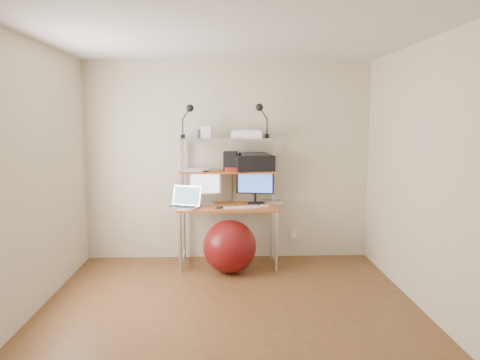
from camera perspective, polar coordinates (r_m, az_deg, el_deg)
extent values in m
plane|color=brown|center=(4.49, -1.20, -15.87)|extent=(3.60, 3.60, 0.00)
plane|color=silver|center=(4.19, -1.30, 17.38)|extent=(3.60, 3.60, 0.00)
plane|color=beige|center=(5.95, -1.48, 2.32)|extent=(3.60, 0.00, 3.60)
plane|color=beige|center=(2.38, -0.66, -5.20)|extent=(3.60, 0.00, 3.60)
plane|color=beige|center=(4.51, -24.76, 0.05)|extent=(0.00, 3.60, 3.60)
plane|color=beige|center=(4.55, 22.03, 0.26)|extent=(0.00, 3.60, 3.60)
cube|color=#C06825|center=(5.66, -1.43, -3.29)|extent=(1.20, 0.60, 0.03)
cylinder|color=silver|center=(5.51, -7.27, -7.59)|extent=(0.04, 0.04, 0.71)
cylinder|color=silver|center=(6.02, -6.82, -6.32)|extent=(0.04, 0.04, 0.71)
cylinder|color=silver|center=(5.53, 4.48, -7.52)|extent=(0.04, 0.04, 0.71)
cylinder|color=silver|center=(6.03, 3.92, -6.26)|extent=(0.04, 0.04, 0.71)
cube|color=silver|center=(5.88, -7.03, 1.23)|extent=(0.03, 0.04, 0.84)
cube|color=silver|center=(5.89, 4.08, 1.28)|extent=(0.03, 0.04, 0.84)
cube|color=#C06825|center=(5.73, -1.46, 1.03)|extent=(1.18, 0.34, 0.02)
cube|color=silver|center=(5.70, -1.47, 5.02)|extent=(1.18, 0.34, 0.02)
cube|color=silver|center=(6.16, 6.53, -6.52)|extent=(0.08, 0.01, 0.12)
cube|color=silver|center=(5.77, -4.24, -2.88)|extent=(0.21, 0.18, 0.01)
cylinder|color=silver|center=(5.78, -4.24, -2.28)|extent=(0.03, 0.03, 0.10)
cube|color=silver|center=(5.75, -4.26, -0.32)|extent=(0.39, 0.13, 0.30)
plane|color=silver|center=(5.74, -4.26, -0.34)|extent=(0.35, 0.09, 0.36)
cube|color=black|center=(5.81, 1.85, -2.80)|extent=(0.19, 0.16, 0.01)
cylinder|color=black|center=(5.82, 1.84, -2.19)|extent=(0.03, 0.03, 0.10)
cube|color=black|center=(5.79, 1.85, -0.31)|extent=(0.47, 0.11, 0.28)
plane|color=#4262E3|center=(5.77, 1.86, -0.33)|extent=(0.42, 0.07, 0.42)
cube|color=silver|center=(5.55, -6.90, -3.31)|extent=(0.43, 0.37, 0.02)
cube|color=#2C2C2E|center=(5.55, -6.90, -3.20)|extent=(0.34, 0.26, 0.00)
cube|color=silver|center=(5.64, -6.34, -1.84)|extent=(0.36, 0.20, 0.24)
plane|color=#6794AC|center=(5.64, -6.34, -1.84)|extent=(0.34, 0.20, 0.32)
cube|color=silver|center=(5.52, 0.22, -3.36)|extent=(0.44, 0.21, 0.01)
cube|color=silver|center=(5.58, 2.98, -3.19)|extent=(0.10, 0.08, 0.02)
cube|color=silver|center=(5.82, 3.89, -2.67)|extent=(0.25, 0.25, 0.04)
cube|color=black|center=(5.52, -2.55, -3.37)|extent=(0.09, 0.13, 0.01)
cube|color=black|center=(5.73, 1.65, 2.09)|extent=(0.52, 0.41, 0.19)
cube|color=#2C2C2E|center=(5.73, 1.66, 3.19)|extent=(0.36, 0.30, 0.03)
cube|color=black|center=(5.73, -1.14, 2.34)|extent=(0.18, 0.18, 0.24)
cube|color=red|center=(5.64, -0.89, 1.29)|extent=(0.19, 0.15, 0.05)
cube|color=silver|center=(5.73, 1.01, 5.57)|extent=(0.43, 0.33, 0.09)
cube|color=silver|center=(5.73, 1.02, 6.08)|extent=(0.36, 0.26, 0.01)
cube|color=silver|center=(5.67, -4.13, 5.83)|extent=(0.13, 0.11, 0.14)
cube|color=#2C2C2E|center=(5.71, -4.53, 5.65)|extent=(0.13, 0.13, 0.11)
cube|color=black|center=(5.65, -6.97, 5.31)|extent=(0.05, 0.06, 0.05)
cylinder|color=black|center=(5.64, -6.99, 6.47)|extent=(0.02, 0.02, 0.18)
sphere|color=black|center=(5.63, -6.10, 8.71)|extent=(0.09, 0.09, 0.09)
cube|color=black|center=(5.67, 3.30, 5.37)|extent=(0.05, 0.06, 0.05)
cylinder|color=black|center=(5.67, 3.31, 6.56)|extent=(0.02, 0.02, 0.18)
sphere|color=black|center=(5.65, 2.38, 8.85)|extent=(0.09, 0.09, 0.09)
sphere|color=maroon|center=(5.48, -1.28, -8.12)|extent=(0.62, 0.62, 0.62)
cube|color=white|center=(5.76, -5.85, 1.15)|extent=(0.31, 0.34, 0.00)
cube|color=white|center=(5.69, -5.36, 1.13)|extent=(0.27, 0.32, 0.00)
cube|color=white|center=(5.78, -5.60, 1.28)|extent=(0.23, 0.30, 0.00)
cube|color=white|center=(5.72, -5.05, 1.27)|extent=(0.29, 0.33, 0.00)
cube|color=white|center=(5.74, -5.00, 1.34)|extent=(0.25, 0.31, 0.00)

